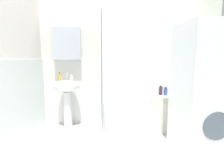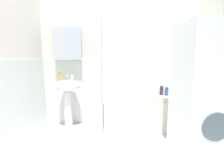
{
  "view_description": "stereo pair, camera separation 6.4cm",
  "coord_description": "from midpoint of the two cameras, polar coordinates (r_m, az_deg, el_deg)",
  "views": [
    {
      "loc": [
        -0.6,
        -2.04,
        1.21
      ],
      "look_at": [
        -0.33,
        0.82,
        0.8
      ],
      "focal_mm": 28.36,
      "sensor_mm": 36.0,
      "label": 1
    },
    {
      "loc": [
        -0.54,
        -2.05,
        1.21
      ],
      "look_at": [
        -0.33,
        0.82,
        0.8
      ],
      "focal_mm": 28.36,
      "sensor_mm": 36.0,
      "label": 2
    }
  ],
  "objects": [
    {
      "name": "ground_plane",
      "position": [
        2.45,
        9.5,
        -22.06
      ],
      "size": [
        4.8,
        5.6,
        0.04
      ],
      "primitive_type": "cube",
      "color": "silver"
    },
    {
      "name": "faucet",
      "position": [
        3.21,
        -14.74,
        2.41
      ],
      "size": [
        0.03,
        0.12,
        0.12
      ],
      "color": "silver",
      "rests_on": "sink"
    },
    {
      "name": "conditioner_bottle",
      "position": [
        3.49,
        16.44,
        -2.36
      ],
      "size": [
        0.06,
        0.06,
        0.16
      ],
      "color": "#324F9C",
      "rests_on": "bathtub"
    },
    {
      "name": "sink",
      "position": [
        3.17,
        -14.79,
        -2.88
      ],
      "size": [
        0.44,
        0.34,
        0.84
      ],
      "color": "silver",
      "rests_on": "ground_plane"
    },
    {
      "name": "bathtub",
      "position": [
        3.21,
        10.78,
        -9.19
      ],
      "size": [
        1.56,
        0.64,
        0.52
      ],
      "primitive_type": "cube",
      "color": "silver",
      "rests_on": "ground_plane"
    },
    {
      "name": "soap_dispenser",
      "position": [
        3.18,
        -17.13,
        2.28
      ],
      "size": [
        0.05,
        0.05,
        0.14
      ],
      "color": "gold",
      "rests_on": "sink"
    },
    {
      "name": "wall_back_tiled",
      "position": [
        3.35,
        3.26,
        6.91
      ],
      "size": [
        3.6,
        0.18,
        2.4
      ],
      "color": "white",
      "rests_on": "ground_plane"
    },
    {
      "name": "shampoo_bottle",
      "position": [
        3.62,
        20.1,
        -2.08
      ],
      "size": [
        0.07,
        0.07,
        0.17
      ],
      "color": "#C8436C",
      "rests_on": "bathtub"
    },
    {
      "name": "toothbrush_cup",
      "position": [
        3.19,
        -13.44,
        2.11
      ],
      "size": [
        0.06,
        0.06,
        0.09
      ],
      "primitive_type": "cylinder",
      "color": "silver",
      "rests_on": "sink"
    },
    {
      "name": "washer_dryer_stack",
      "position": [
        2.53,
        26.43,
        -1.5
      ],
      "size": [
        0.61,
        0.64,
        1.65
      ],
      "color": "white",
      "rests_on": "ground_plane"
    },
    {
      "name": "lotion_bottle",
      "position": [
        3.54,
        18.84,
        -1.69
      ],
      "size": [
        0.07,
        0.07,
        0.23
      ],
      "color": "white",
      "rests_on": "bathtub"
    },
    {
      "name": "towel_folded",
      "position": [
        2.97,
        13.75,
        -4.77
      ],
      "size": [
        0.35,
        0.27,
        0.07
      ],
      "primitive_type": "cube",
      "rotation": [
        0.0,
        0.0,
        0.19
      ],
      "color": "silver",
      "rests_on": "bathtub"
    },
    {
      "name": "wall_left_tiled",
      "position": [
        2.59,
        -28.25,
        5.15
      ],
      "size": [
        0.07,
        1.81,
        2.4
      ],
      "color": "white",
      "rests_on": "ground_plane"
    },
    {
      "name": "body_wash_bottle",
      "position": [
        3.45,
        14.9,
        -2.18
      ],
      "size": [
        0.06,
        0.06,
        0.18
      ],
      "color": "#312136",
      "rests_on": "bathtub"
    },
    {
      "name": "shower_curtain",
      "position": [
        2.95,
        -3.84,
        4.05
      ],
      "size": [
        0.01,
        0.64,
        2.0
      ],
      "color": "white",
      "rests_on": "ground_plane"
    }
  ]
}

